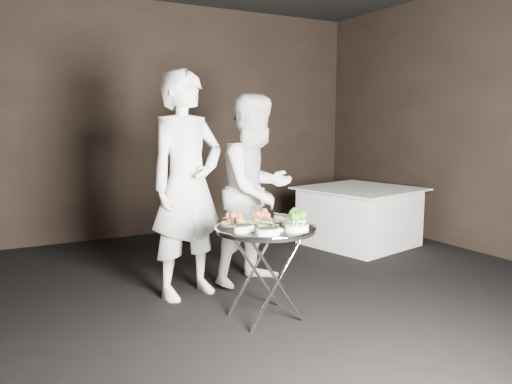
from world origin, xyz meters
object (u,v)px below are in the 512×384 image
waiter_left (187,185)px  waiter_right (257,190)px  tray_stand (266,269)px  serving_tray (266,228)px  dining_table (359,216)px

waiter_left → waiter_right: waiter_left is taller
tray_stand → serving_tray: bearing=0.0°
waiter_left → waiter_right: (0.68, 0.03, -0.09)m
waiter_right → waiter_left: bearing=166.5°
waiter_right → serving_tray: bearing=-129.9°
waiter_right → tray_stand: bearing=-129.9°
waiter_right → dining_table: 1.96m
tray_stand → dining_table: 2.59m
serving_tray → waiter_left: size_ratio=0.40×
dining_table → tray_stand: bearing=-145.5°
serving_tray → waiter_left: bearing=112.2°
serving_tray → waiter_left: (-0.32, 0.78, 0.26)m
waiter_left → tray_stand: bearing=-82.3°
waiter_left → serving_tray: bearing=-82.3°
serving_tray → waiter_right: size_ratio=0.44×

